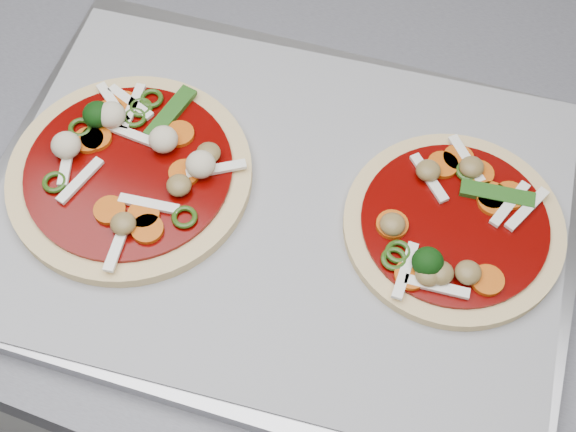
% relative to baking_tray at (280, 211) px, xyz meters
% --- Properties ---
extents(base_cabinet, '(3.60, 0.60, 0.86)m').
position_rel_baking_tray_xyz_m(base_cabinet, '(-0.27, 0.08, -0.48)').
color(base_cabinet, silver).
rests_on(base_cabinet, ground).
extents(countertop, '(3.60, 0.60, 0.04)m').
position_rel_baking_tray_xyz_m(countertop, '(-0.27, 0.08, -0.03)').
color(countertop, slate).
rests_on(countertop, base_cabinet).
extents(baking_tray, '(0.49, 0.38, 0.02)m').
position_rel_baking_tray_xyz_m(baking_tray, '(0.00, 0.00, 0.00)').
color(baking_tray, gray).
rests_on(baking_tray, countertop).
extents(parchment, '(0.48, 0.37, 0.00)m').
position_rel_baking_tray_xyz_m(parchment, '(-0.00, 0.00, 0.01)').
color(parchment, '#939398').
rests_on(parchment, baking_tray).
extents(pizza_left, '(0.20, 0.20, 0.03)m').
position_rel_baking_tray_xyz_m(pizza_left, '(-0.12, -0.02, 0.02)').
color(pizza_left, '#DCC084').
rests_on(pizza_left, parchment).
extents(pizza_right, '(0.21, 0.21, 0.03)m').
position_rel_baking_tray_xyz_m(pizza_right, '(0.13, 0.03, 0.02)').
color(pizza_right, '#DCC084').
rests_on(pizza_right, parchment).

